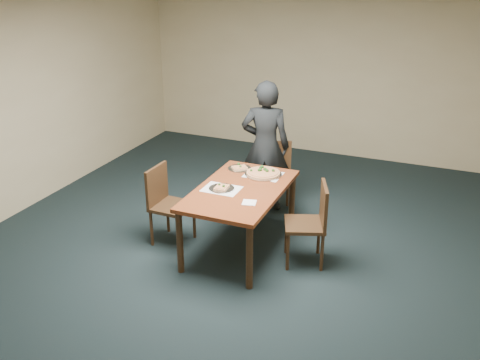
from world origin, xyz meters
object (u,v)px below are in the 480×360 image
at_px(chair_left, 166,200).
at_px(chair_right, 312,219).
at_px(slice_plate_far, 240,168).
at_px(dining_table, 240,196).
at_px(slice_plate_near, 222,188).
at_px(chair_far, 275,173).
at_px(diner, 265,146).
at_px(pizza_pan, 263,173).

height_order(chair_left, chair_right, same).
bearing_deg(slice_plate_far, dining_table, -66.76).
xyz_separation_m(chair_left, chair_right, (1.68, 0.18, 0.00)).
distance_m(chair_left, chair_right, 1.69).
xyz_separation_m(dining_table, chair_right, (0.82, 0.04, -0.14)).
xyz_separation_m(chair_right, slice_plate_near, (-1.00, -0.13, 0.25)).
height_order(chair_far, slice_plate_near, chair_far).
distance_m(dining_table, chair_right, 0.83).
bearing_deg(slice_plate_near, chair_left, -175.50).
bearing_deg(diner, slice_plate_far, 66.44).
height_order(chair_right, diner, diner).
relative_size(chair_left, slice_plate_near, 3.25).
relative_size(chair_far, chair_right, 1.00).
distance_m(chair_left, slice_plate_near, 0.73).
xyz_separation_m(diner, pizza_pan, (0.23, -0.68, -0.08)).
bearing_deg(chair_right, dining_table, -107.93).
height_order(pizza_pan, slice_plate_far, pizza_pan).
xyz_separation_m(dining_table, chair_left, (-0.86, -0.15, -0.14)).
bearing_deg(slice_plate_far, chair_right, -25.35).
height_order(chair_left, diner, diner).
distance_m(chair_left, slice_plate_far, 0.96).
bearing_deg(dining_table, pizza_pan, 78.38).
distance_m(dining_table, pizza_pan, 0.49).
height_order(chair_left, slice_plate_near, chair_left).
height_order(chair_far, diner, diner).
distance_m(chair_far, diner, 0.37).
xyz_separation_m(chair_far, diner, (-0.16, 0.03, 0.34)).
relative_size(dining_table, chair_right, 1.65).
relative_size(diner, pizza_pan, 3.94).
relative_size(dining_table, chair_left, 1.65).
distance_m(chair_far, pizza_pan, 0.70).
distance_m(dining_table, chair_far, 1.13).
bearing_deg(slice_plate_far, diner, 80.96).
bearing_deg(dining_table, slice_plate_far, 113.24).
bearing_deg(chair_right, slice_plate_far, -135.75).
distance_m(chair_right, slice_plate_far, 1.18).
xyz_separation_m(chair_left, pizza_pan, (0.96, 0.61, 0.26)).
height_order(dining_table, chair_right, chair_right).
xyz_separation_m(chair_far, slice_plate_far, (-0.25, -0.59, 0.25)).
distance_m(chair_far, chair_left, 1.54).
xyz_separation_m(dining_table, diner, (-0.13, 1.15, 0.19)).
bearing_deg(diner, chair_far, 154.20).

